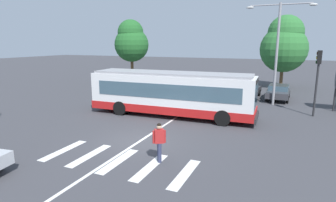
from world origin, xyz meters
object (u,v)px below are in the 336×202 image
(parked_car_champagne, at_px, (168,84))
(background_tree_right, at_px, (284,44))
(parked_car_charcoal, at_px, (278,91))
(parked_car_black, at_px, (247,90))
(city_transit_bus, at_px, (171,93))
(pedestrian_crossing_street, at_px, (159,140))
(background_tree_left, at_px, (131,41))
(parked_car_white, at_px, (192,86))
(traffic_light_far_corner, at_px, (318,73))
(parked_car_blue, at_px, (219,87))
(twin_arm_street_lamp, at_px, (278,42))

(parked_car_champagne, bearing_deg, background_tree_right, 33.74)
(parked_car_champagne, bearing_deg, parked_car_charcoal, 0.50)
(parked_car_champagne, xyz_separation_m, parked_car_charcoal, (10.74, 0.09, 0.00))
(parked_car_black, xyz_separation_m, background_tree_right, (2.68, 7.34, 4.09))
(city_transit_bus, height_order, pedestrian_crossing_street, city_transit_bus)
(background_tree_left, height_order, background_tree_right, background_tree_right)
(parked_car_white, xyz_separation_m, background_tree_right, (7.99, 7.58, 4.09))
(background_tree_right, bearing_deg, traffic_light_far_corner, -78.53)
(background_tree_right, bearing_deg, parked_car_black, -110.07)
(parked_car_champagne, xyz_separation_m, background_tree_right, (10.75, 7.18, 4.09))
(parked_car_white, height_order, traffic_light_far_corner, traffic_light_far_corner)
(city_transit_bus, height_order, parked_car_champagne, city_transit_bus)
(parked_car_blue, bearing_deg, parked_car_white, -168.96)
(parked_car_white, distance_m, parked_car_black, 5.31)
(pedestrian_crossing_street, height_order, background_tree_left, background_tree_left)
(parked_car_white, bearing_deg, pedestrian_crossing_street, -76.37)
(parked_car_blue, bearing_deg, pedestrian_crossing_street, -85.53)
(parked_car_charcoal, relative_size, background_tree_left, 0.58)
(parked_car_black, relative_size, background_tree_left, 0.59)
(parked_car_champagne, distance_m, parked_car_black, 8.07)
(parked_car_champagne, xyz_separation_m, background_tree_left, (-6.81, 4.11, 4.44))
(parked_car_black, bearing_deg, city_transit_bus, -114.40)
(parked_car_black, bearing_deg, parked_car_blue, 174.43)
(parked_car_white, distance_m, parked_car_charcoal, 7.99)
(pedestrian_crossing_street, xyz_separation_m, background_tree_right, (4.12, 23.51, 3.89))
(city_transit_bus, relative_size, twin_arm_street_lamp, 1.44)
(parked_car_white, height_order, parked_car_blue, same)
(traffic_light_far_corner, relative_size, background_tree_right, 0.57)
(parked_car_blue, relative_size, traffic_light_far_corner, 1.00)
(parked_car_blue, height_order, traffic_light_far_corner, traffic_light_far_corner)
(parked_car_white, bearing_deg, parked_car_blue, 11.04)
(pedestrian_crossing_street, bearing_deg, parked_car_blue, 94.47)
(traffic_light_far_corner, height_order, twin_arm_street_lamp, twin_arm_street_lamp)
(parked_car_charcoal, bearing_deg, parked_car_champagne, -179.50)
(parked_car_champagne, bearing_deg, background_tree_left, 148.88)
(city_transit_bus, distance_m, background_tree_right, 17.78)
(pedestrian_crossing_street, distance_m, twin_arm_street_lamp, 15.11)
(background_tree_left, bearing_deg, parked_car_blue, -18.24)
(pedestrian_crossing_street, distance_m, parked_car_white, 16.40)
(pedestrian_crossing_street, xyz_separation_m, background_tree_left, (-13.44, 20.45, 4.24))
(pedestrian_crossing_street, xyz_separation_m, parked_car_white, (-3.86, 15.94, -0.20))
(parked_car_champagne, height_order, background_tree_left, background_tree_left)
(city_transit_bus, relative_size, parked_car_champagne, 2.53)
(parked_car_champagne, xyz_separation_m, traffic_light_far_corner, (13.26, -5.20, 2.29))
(parked_car_champagne, distance_m, background_tree_left, 9.11)
(background_tree_left, bearing_deg, pedestrian_crossing_street, -56.68)
(pedestrian_crossing_street, relative_size, parked_car_charcoal, 0.38)
(parked_car_charcoal, height_order, background_tree_left, background_tree_left)
(parked_car_blue, xyz_separation_m, twin_arm_street_lamp, (5.11, -2.41, 4.33))
(background_tree_left, bearing_deg, traffic_light_far_corner, -24.90)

